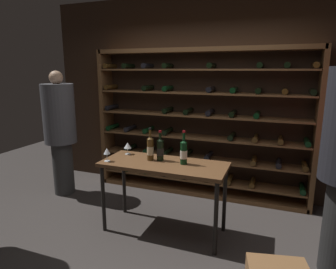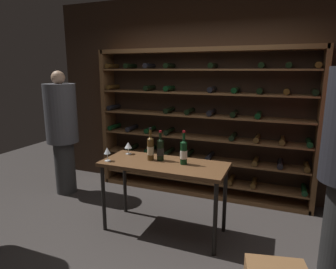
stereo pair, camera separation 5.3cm
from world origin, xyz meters
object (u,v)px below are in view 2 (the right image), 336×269
at_px(wine_glass_stemmed_center, 128,146).
at_px(person_guest_khaki, 62,128).
at_px(tasting_table, 164,170).
at_px(wine_glass_stemmed_right, 107,151).
at_px(wine_bottle_amber_reserve, 184,152).
at_px(wine_bottle_red_label, 151,148).
at_px(wine_bottle_gold_foil, 160,149).
at_px(wine_rack, 200,125).

bearing_deg(wine_glass_stemmed_center, person_guest_khaki, 166.25).
height_order(tasting_table, wine_glass_stemmed_center, wine_glass_stemmed_center).
bearing_deg(wine_glass_stemmed_right, tasting_table, 15.80).
distance_m(person_guest_khaki, wine_glass_stemmed_right, 1.36).
relative_size(person_guest_khaki, wine_bottle_amber_reserve, 4.89).
xyz_separation_m(person_guest_khaki, wine_glass_stemmed_center, (1.28, -0.31, -0.07)).
bearing_deg(wine_bottle_red_label, wine_bottle_gold_foil, 15.51).
relative_size(wine_rack, wine_bottle_amber_reserve, 8.45).
relative_size(person_guest_khaki, wine_glass_stemmed_right, 11.71).
bearing_deg(wine_bottle_amber_reserve, person_guest_khaki, 167.98).
bearing_deg(wine_rack, tasting_table, -93.83).
relative_size(wine_rack, wine_glass_stemmed_center, 21.25).
bearing_deg(wine_bottle_gold_foil, person_guest_khaki, 166.99).
distance_m(wine_bottle_red_label, wine_glass_stemmed_center, 0.38).
bearing_deg(wine_glass_stemmed_center, wine_glass_stemmed_right, -103.58).
xyz_separation_m(tasting_table, person_guest_khaki, (-1.81, 0.47, 0.26)).
relative_size(wine_bottle_amber_reserve, wine_glass_stemmed_center, 2.51).
bearing_deg(wine_glass_stemmed_right, wine_glass_stemmed_center, 76.42).
bearing_deg(person_guest_khaki, wine_glass_stemmed_right, -93.70).
distance_m(wine_bottle_gold_foil, wine_glass_stemmed_right, 0.60).
distance_m(wine_bottle_amber_reserve, wine_glass_stemmed_center, 0.76).
distance_m(wine_bottle_gold_foil, wine_bottle_amber_reserve, 0.29).
height_order(wine_bottle_amber_reserve, wine_glass_stemmed_center, wine_bottle_amber_reserve).
xyz_separation_m(wine_rack, wine_glass_stemmed_right, (-0.69, -1.35, -0.11)).
bearing_deg(wine_glass_stemmed_right, wine_bottle_red_label, 26.03).
relative_size(tasting_table, wine_bottle_gold_foil, 4.03).
relative_size(wine_rack, tasting_table, 2.25).
bearing_deg(person_guest_khaki, wine_glass_stemmed_center, -79.11).
distance_m(person_guest_khaki, wine_glass_stemmed_center, 1.32).
distance_m(wine_rack, wine_bottle_red_label, 1.17).
bearing_deg(wine_rack, wine_glass_stemmed_right, -117.16).
bearing_deg(person_guest_khaki, wine_bottle_amber_reserve, -77.38).
xyz_separation_m(wine_bottle_gold_foil, wine_bottle_amber_reserve, (0.29, -0.03, 0.01)).
height_order(tasting_table, wine_bottle_amber_reserve, wine_bottle_amber_reserve).
relative_size(person_guest_khaki, wine_bottle_gold_foil, 5.26).
relative_size(wine_bottle_gold_foil, wine_bottle_red_label, 0.92).
xyz_separation_m(wine_rack, tasting_table, (-0.08, -1.18, -0.31)).
relative_size(wine_rack, wine_bottle_gold_foil, 9.08).
distance_m(wine_bottle_gold_foil, wine_glass_stemmed_center, 0.47).
bearing_deg(wine_bottle_amber_reserve, wine_bottle_red_label, -179.96).
relative_size(tasting_table, wine_bottle_amber_reserve, 3.76).
xyz_separation_m(person_guest_khaki, wine_bottle_red_label, (1.63, -0.43, -0.04)).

